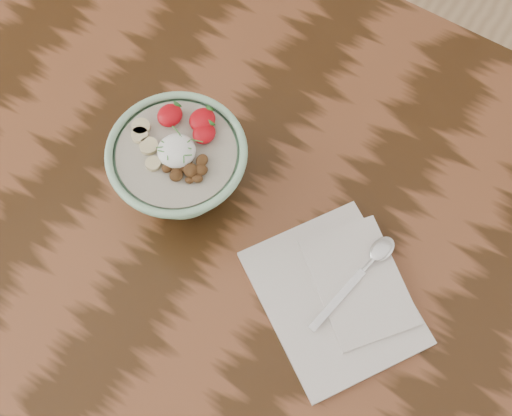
{
  "coord_description": "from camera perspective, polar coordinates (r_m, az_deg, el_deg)",
  "views": [
    {
      "loc": [
        28.8,
        -36.87,
        169.72
      ],
      "look_at": [
        8.99,
        -5.13,
        86.41
      ],
      "focal_mm": 50.0,
      "sensor_mm": 36.0,
      "label": 1
    }
  ],
  "objects": [
    {
      "name": "table",
      "position": [
        1.14,
        -2.47,
        -0.08
      ],
      "size": [
        160.0,
        90.0,
        75.0
      ],
      "color": "#331D0C",
      "rests_on": "ground"
    },
    {
      "name": "breakfast_bowl",
      "position": [
        1.0,
        -6.15,
        3.38
      ],
      "size": [
        19.3,
        19.3,
        12.83
      ],
      "rotation": [
        0.0,
        0.0,
        -0.15
      ],
      "color": "#93C69F",
      "rests_on": "table"
    },
    {
      "name": "napkin",
      "position": [
        0.99,
        6.68,
        -6.87
      ],
      "size": [
        29.54,
        28.18,
        1.42
      ],
      "rotation": [
        0.0,
        0.0,
        -0.57
      ],
      "color": "silver",
      "rests_on": "table"
    },
    {
      "name": "spoon",
      "position": [
        1.0,
        9.19,
        -4.25
      ],
      "size": [
        5.01,
        17.61,
        0.92
      ],
      "rotation": [
        0.0,
        0.0,
        -0.17
      ],
      "color": "silver",
      "rests_on": "napkin"
    }
  ]
}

